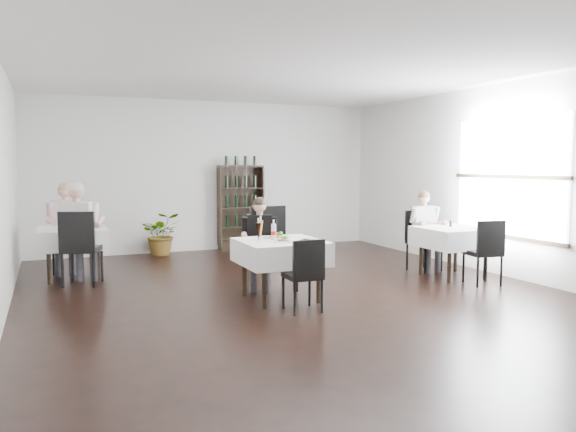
# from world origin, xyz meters

# --- Properties ---
(room_shell) EXTENTS (9.00, 9.00, 9.00)m
(room_shell) POSITION_xyz_m (0.00, 0.00, 1.50)
(room_shell) COLOR black
(room_shell) RESTS_ON ground
(window_right) EXTENTS (0.06, 2.30, 1.85)m
(window_right) POSITION_xyz_m (3.48, 0.00, 1.50)
(window_right) COLOR white
(window_right) RESTS_ON room_shell
(wine_shelf) EXTENTS (0.90, 0.28, 1.75)m
(wine_shelf) POSITION_xyz_m (0.60, 4.31, 0.85)
(wine_shelf) COLOR black
(wine_shelf) RESTS_ON ground
(main_table) EXTENTS (1.03, 1.03, 0.77)m
(main_table) POSITION_xyz_m (-0.30, 0.00, 0.62)
(main_table) COLOR black
(main_table) RESTS_ON ground
(left_table) EXTENTS (0.98, 0.98, 0.77)m
(left_table) POSITION_xyz_m (-2.70, 2.50, 0.62)
(left_table) COLOR black
(left_table) RESTS_ON ground
(right_table) EXTENTS (0.98, 0.98, 0.77)m
(right_table) POSITION_xyz_m (2.70, 0.30, 0.62)
(right_table) COLOR black
(right_table) RESTS_ON ground
(potted_tree) EXTENTS (0.83, 0.75, 0.83)m
(potted_tree) POSITION_xyz_m (-1.04, 4.18, 0.41)
(potted_tree) COLOR #255F20
(potted_tree) RESTS_ON ground
(main_chair_far) EXTENTS (0.54, 0.54, 1.15)m
(main_chair_far) POSITION_xyz_m (-0.16, 0.65, 0.66)
(main_chair_far) COLOR black
(main_chair_far) RESTS_ON ground
(main_chair_near) EXTENTS (0.40, 0.41, 0.87)m
(main_chair_near) POSITION_xyz_m (-0.28, -0.70, 0.50)
(main_chair_near) COLOR black
(main_chair_near) RESTS_ON ground
(left_chair_far) EXTENTS (0.51, 0.51, 0.92)m
(left_chair_far) POSITION_xyz_m (-2.74, 3.07, 0.52)
(left_chair_far) COLOR black
(left_chair_far) RESTS_ON ground
(left_chair_near) EXTENTS (0.63, 0.64, 1.08)m
(left_chair_near) POSITION_xyz_m (-2.62, 1.86, 0.62)
(left_chair_near) COLOR black
(left_chair_near) RESTS_ON ground
(right_chair_far) EXTENTS (0.53, 0.53, 0.98)m
(right_chair_far) POSITION_xyz_m (2.61, 0.99, 0.56)
(right_chair_far) COLOR black
(right_chair_far) RESTS_ON ground
(right_chair_near) EXTENTS (0.50, 0.50, 0.95)m
(right_chair_near) POSITION_xyz_m (2.73, -0.37, 0.54)
(right_chair_near) COLOR black
(right_chair_near) RESTS_ON ground
(diner_main) EXTENTS (0.56, 0.59, 1.28)m
(diner_main) POSITION_xyz_m (-0.33, 0.69, 0.75)
(diner_main) COLOR #3B3C43
(diner_main) RESTS_ON ground
(diner_left_far) EXTENTS (0.57, 0.58, 1.45)m
(diner_left_far) POSITION_xyz_m (-2.78, 3.00, 0.84)
(diner_left_far) COLOR #3B3C43
(diner_left_far) RESTS_ON ground
(diner_left_near) EXTENTS (0.65, 0.69, 1.50)m
(diner_left_near) POSITION_xyz_m (-2.63, 1.93, 0.87)
(diner_left_near) COLOR #3B3C43
(diner_left_near) RESTS_ON ground
(diner_right_far) EXTENTS (0.52, 0.53, 1.31)m
(diner_right_far) POSITION_xyz_m (2.65, 0.93, 0.76)
(diner_right_far) COLOR #3B3C43
(diner_right_far) RESTS_ON ground
(plate_far) EXTENTS (0.35, 0.35, 0.09)m
(plate_far) POSITION_xyz_m (-0.27, 0.17, 0.79)
(plate_far) COLOR white
(plate_far) RESTS_ON main_table
(plate_near) EXTENTS (0.29, 0.29, 0.07)m
(plate_near) POSITION_xyz_m (-0.32, -0.14, 0.79)
(plate_near) COLOR white
(plate_near) RESTS_ON main_table
(pilsner_dark) EXTENTS (0.07, 0.07, 0.31)m
(pilsner_dark) POSITION_xyz_m (-0.63, -0.07, 0.90)
(pilsner_dark) COLOR black
(pilsner_dark) RESTS_ON main_table
(pilsner_lager) EXTENTS (0.07, 0.07, 0.31)m
(pilsner_lager) POSITION_xyz_m (-0.51, 0.16, 0.90)
(pilsner_lager) COLOR #B57D2E
(pilsner_lager) RESTS_ON main_table
(coke_bottle) EXTENTS (0.07, 0.07, 0.26)m
(coke_bottle) POSITION_xyz_m (-0.37, 0.05, 0.88)
(coke_bottle) COLOR silver
(coke_bottle) RESTS_ON main_table
(napkin_cutlery) EXTENTS (0.25, 0.23, 0.02)m
(napkin_cutlery) POSITION_xyz_m (0.04, -0.15, 0.78)
(napkin_cutlery) COLOR black
(napkin_cutlery) RESTS_ON main_table
(pepper_mill) EXTENTS (0.05, 0.05, 0.10)m
(pepper_mill) POSITION_xyz_m (2.73, 0.40, 0.82)
(pepper_mill) COLOR black
(pepper_mill) RESTS_ON right_table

